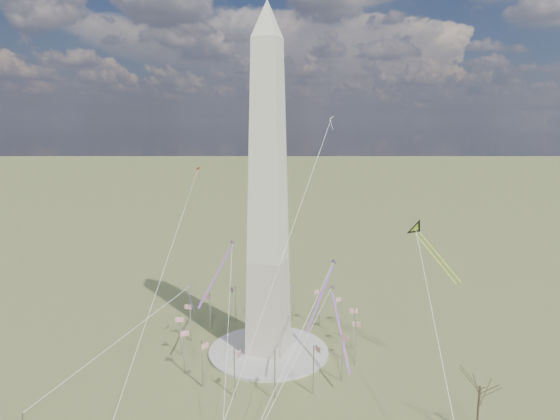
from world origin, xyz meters
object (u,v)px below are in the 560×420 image
(washington_monument, at_px, (268,195))
(kite_delta_black, at_px, (418,232))
(person_west, at_px, (23,416))
(tree_near, at_px, (480,383))

(washington_monument, height_order, kite_delta_black, washington_monument)
(person_west, height_order, kite_delta_black, kite_delta_black)
(tree_near, bearing_deg, kite_delta_black, 113.77)
(washington_monument, height_order, person_west, washington_monument)
(washington_monument, relative_size, kite_delta_black, 6.16)
(person_west, xyz_separation_m, kite_delta_black, (84.79, 61.56, 36.78))
(tree_near, xyz_separation_m, kite_delta_black, (-15.74, 35.73, 24.90))
(kite_delta_black, bearing_deg, person_west, -13.01)
(person_west, bearing_deg, kite_delta_black, -118.67)
(washington_monument, distance_m, kite_delta_black, 44.15)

